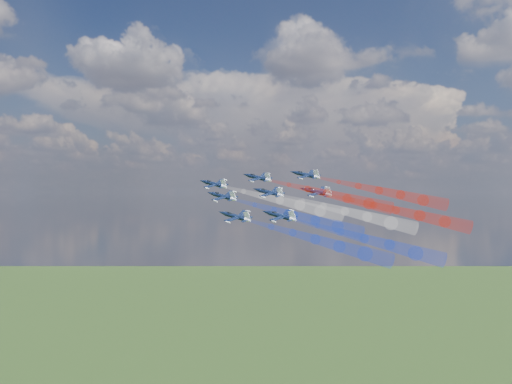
% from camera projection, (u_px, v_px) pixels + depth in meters
% --- Properties ---
extents(jet_lead, '(15.14, 13.48, 8.55)m').
position_uv_depth(jet_lead, '(214.00, 184.00, 191.34)').
color(jet_lead, black).
extents(trail_lead, '(41.98, 17.70, 13.65)m').
position_uv_depth(trail_lead, '(280.00, 201.00, 176.15)').
color(trail_lead, white).
extents(jet_inner_left, '(15.14, 13.48, 8.55)m').
position_uv_depth(jet_inner_left, '(223.00, 196.00, 179.33)').
color(jet_inner_left, black).
extents(trail_inner_left, '(41.98, 17.70, 13.65)m').
position_uv_depth(trail_inner_left, '(294.00, 215.00, 164.14)').
color(trail_inner_left, blue).
extents(jet_inner_right, '(15.14, 13.48, 8.55)m').
position_uv_depth(jet_inner_right, '(258.00, 178.00, 192.65)').
color(jet_inner_right, black).
extents(trail_inner_right, '(41.98, 17.70, 13.65)m').
position_uv_depth(trail_inner_right, '(327.00, 193.00, 177.46)').
color(trail_inner_right, red).
extents(jet_outer_left, '(15.14, 13.48, 8.55)m').
position_uv_depth(jet_outer_left, '(236.00, 216.00, 164.98)').
color(jet_outer_left, black).
extents(trail_outer_left, '(41.98, 17.70, 13.65)m').
position_uv_depth(trail_outer_left, '(315.00, 239.00, 149.80)').
color(trail_outer_left, blue).
extents(jet_center_third, '(15.14, 13.48, 8.55)m').
position_uv_depth(jet_center_third, '(269.00, 193.00, 179.82)').
color(jet_center_third, black).
extents(trail_center_third, '(41.98, 17.70, 13.65)m').
position_uv_depth(trail_center_third, '(345.00, 211.00, 164.63)').
color(trail_center_third, white).
extents(jet_outer_right, '(15.14, 13.48, 8.55)m').
position_uv_depth(jet_outer_right, '(306.00, 175.00, 193.11)').
color(jet_outer_right, black).
extents(trail_outer_right, '(41.98, 17.70, 13.65)m').
position_uv_depth(trail_outer_right, '(379.00, 190.00, 177.92)').
color(trail_outer_right, red).
extents(jet_rear_left, '(15.14, 13.48, 8.55)m').
position_uv_depth(jet_rear_left, '(280.00, 216.00, 165.37)').
color(jet_rear_left, black).
extents(trail_rear_left, '(41.98, 17.70, 13.65)m').
position_uv_depth(trail_rear_left, '(364.00, 238.00, 150.18)').
color(trail_rear_left, blue).
extents(jet_rear_right, '(15.14, 13.48, 8.55)m').
position_uv_depth(jet_rear_right, '(317.00, 192.00, 180.66)').
color(jet_rear_right, black).
extents(trail_rear_right, '(41.98, 17.70, 13.65)m').
position_uv_depth(trail_rear_right, '(396.00, 210.00, 165.47)').
color(trail_rear_right, red).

